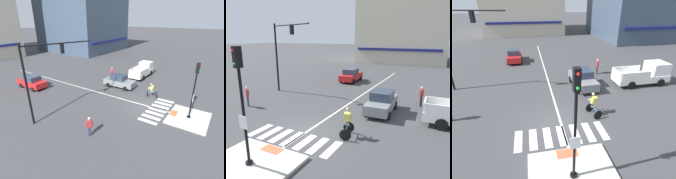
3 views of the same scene
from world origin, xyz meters
The scene contains 20 objects.
ground_plane centered at (0.00, 0.00, 0.00)m, with size 300.00×300.00×0.00m, color #3D3D3F.
traffic_island centered at (0.00, -3.98, 0.07)m, with size 4.00×3.41×0.15m, color #B2AFA8.
tactile_pad_front centered at (0.00, -2.62, 0.15)m, with size 1.10×0.60×0.01m, color #DB5B38.
signal_pole centered at (0.00, -3.98, 3.20)m, with size 0.44×0.38×5.07m.
crosswalk_stripe_a centered at (-2.51, -1.03, 0.00)m, with size 0.44×1.80×0.01m, color silver.
crosswalk_stripe_b centered at (-1.67, -1.03, 0.00)m, with size 0.44×1.80×0.01m, color silver.
crosswalk_stripe_c centered at (-0.84, -1.03, 0.00)m, with size 0.44×1.80×0.01m, color silver.
crosswalk_stripe_d centered at (0.00, -1.03, 0.00)m, with size 0.44×1.80×0.01m, color silver.
crosswalk_stripe_e centered at (0.84, -1.03, 0.00)m, with size 0.44×1.80×0.01m, color silver.
crosswalk_stripe_f centered at (1.67, -1.03, 0.00)m, with size 0.44×1.80×0.01m, color silver.
crosswalk_stripe_g centered at (2.51, -1.03, 0.00)m, with size 0.44×1.80×0.01m, color silver.
lane_centre_line centered at (0.19, 10.00, 0.00)m, with size 0.14×28.00×0.01m, color silver.
traffic_light_mast centered at (-7.30, 6.66, 4.56)m, with size 5.64×2.15×6.87m.
building_corner_left centered at (22.76, 29.49, 9.20)m, with size 18.09×18.94×18.36m.
car_grey_eastbound_mid centered at (3.22, 5.49, 0.81)m, with size 1.97×4.16×1.64m.
car_red_westbound_distant centered at (-3.40, 14.83, 0.81)m, with size 1.91×4.13×1.64m.
pickup_truck_white_cross_right centered at (9.24, 4.92, 0.98)m, with size 5.12×2.10×2.08m.
cyclist centered at (2.57, 0.70, 0.87)m, with size 0.89×1.21×1.68m.
pedestrian_at_curb_left centered at (-6.96, 1.86, 0.98)m, with size 0.49×0.37×1.67m.
pedestrian_waiting_far_side centered at (5.72, 8.36, 0.98)m, with size 0.28×0.54×1.67m.
Camera 1 is at (-15.38, -5.93, 8.62)m, focal length 28.11 mm.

